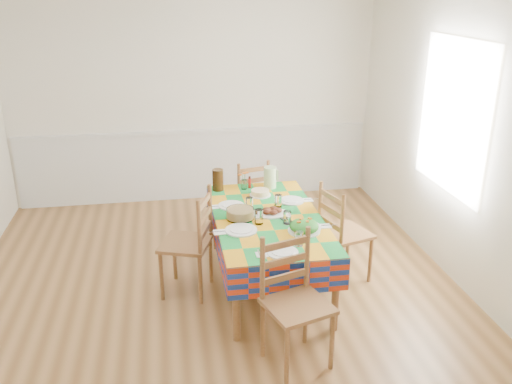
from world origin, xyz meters
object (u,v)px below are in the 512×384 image
(green_pitcher, at_px, (270,177))
(chair_near, at_px, (294,303))
(tea_pitcher, at_px, (218,180))
(chair_left, at_px, (190,243))
(dining_table, at_px, (268,224))
(chair_far, at_px, (249,197))
(chair_right, at_px, (342,234))
(meat_platter, at_px, (272,212))

(green_pitcher, relative_size, chair_near, 0.22)
(tea_pitcher, bearing_deg, chair_left, -113.68)
(dining_table, distance_m, chair_left, 0.71)
(chair_far, relative_size, chair_right, 0.93)
(green_pitcher, bearing_deg, chair_near, -95.46)
(dining_table, bearing_deg, tea_pitcher, 116.69)
(dining_table, relative_size, chair_far, 2.00)
(green_pitcher, bearing_deg, meat_platter, -99.83)
(chair_left, bearing_deg, chair_far, 167.22)
(tea_pitcher, xyz_separation_m, chair_far, (0.38, 0.37, -0.36))
(chair_near, relative_size, chair_left, 1.01)
(chair_left, bearing_deg, chair_right, 109.51)
(green_pitcher, distance_m, tea_pitcher, 0.53)
(dining_table, xyz_separation_m, chair_right, (0.70, -0.01, -0.15))
(green_pitcher, height_order, tea_pitcher, tea_pitcher)
(chair_left, bearing_deg, meat_platter, 113.48)
(chair_near, bearing_deg, dining_table, 71.61)
(chair_far, distance_m, chair_left, 1.33)
(tea_pitcher, bearing_deg, chair_right, -34.97)
(dining_table, xyz_separation_m, chair_far, (0.01, 1.11, -0.18))
(meat_platter, distance_m, green_pitcher, 0.70)
(meat_platter, height_order, chair_far, chair_far)
(green_pitcher, height_order, chair_left, chair_left)
(dining_table, relative_size, chair_right, 1.86)
(green_pitcher, distance_m, chair_near, 1.86)
(chair_near, xyz_separation_m, chair_far, (0.02, 2.22, -0.05))
(chair_far, relative_size, chair_left, 0.90)
(meat_platter, bearing_deg, chair_right, -4.36)
(tea_pitcher, distance_m, chair_left, 0.88)
(meat_platter, xyz_separation_m, chair_near, (-0.06, -1.14, -0.22))
(green_pitcher, relative_size, tea_pitcher, 0.99)
(tea_pitcher, xyz_separation_m, chair_right, (1.07, -0.75, -0.33))
(meat_platter, height_order, chair_near, chair_near)
(meat_platter, height_order, chair_right, chair_right)
(tea_pitcher, distance_m, chair_far, 0.64)
(chair_near, xyz_separation_m, chair_right, (0.71, 1.09, -0.02))
(chair_near, bearing_deg, meat_platter, 69.54)
(dining_table, bearing_deg, chair_far, 89.56)
(green_pitcher, height_order, chair_right, chair_right)
(dining_table, distance_m, chair_near, 1.11)
(meat_platter, distance_m, chair_near, 1.17)
(meat_platter, distance_m, chair_far, 1.11)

